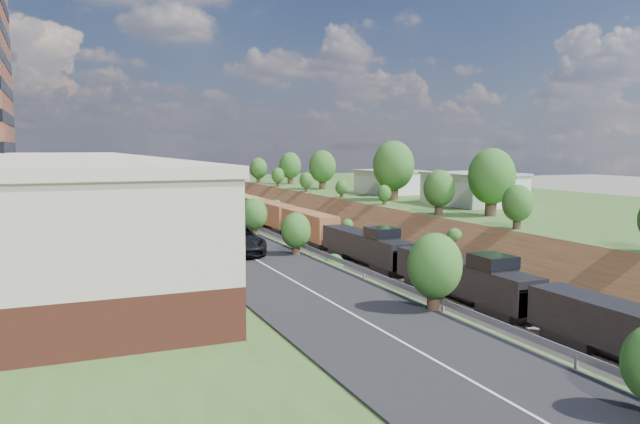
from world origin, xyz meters
TOP-DOWN VIEW (x-y plane):
  - platform_left at (-33.00, 60.00)m, footprint 44.00×180.00m
  - platform_right at (33.00, 60.00)m, footprint 44.00×180.00m
  - embankment_left at (-11.00, 60.00)m, footprint 10.00×180.00m
  - embankment_right at (11.00, 60.00)m, footprint 10.00×180.00m
  - rail_left_track at (-2.60, 60.00)m, footprint 1.58×180.00m
  - rail_right_track at (2.60, 60.00)m, footprint 1.58×180.00m
  - road at (-15.50, 60.00)m, footprint 8.00×180.00m
  - guardrail at (-11.40, 59.80)m, footprint 0.10×171.00m
  - commercial_building at (-28.00, 38.00)m, footprint 14.30×62.30m
  - overpass at (0.00, 122.00)m, footprint 24.50×8.30m
  - white_building_near at (23.50, 52.00)m, footprint 9.00×12.00m
  - white_building_far at (23.00, 74.00)m, footprint 8.00×10.00m
  - tree_right_large at (17.00, 40.00)m, footprint 5.25×5.25m
  - tree_left_crest at (-11.80, 20.00)m, footprint 2.45×2.45m
  - freight_train at (2.60, 88.16)m, footprint 2.76×170.82m
  - suv at (-15.98, 26.69)m, footprint 3.92×7.39m

SIDE VIEW (x-z plane):
  - embankment_left at x=-11.00m, z-range -5.00..5.00m
  - embankment_right at x=11.00m, z-range -5.00..5.00m
  - rail_left_track at x=-2.60m, z-range 0.00..0.18m
  - rail_right_track at x=2.60m, z-range 0.00..0.18m
  - freight_train at x=2.60m, z-range 0.18..4.73m
  - platform_left at x=-33.00m, z-range 0.00..5.00m
  - platform_right at x=33.00m, z-range 0.00..5.00m
  - overpass at x=0.00m, z-range 1.22..8.62m
  - road at x=-15.50m, z-range 5.00..5.10m
  - guardrail at x=-11.40m, z-range 5.20..5.90m
  - suv at x=-15.98m, z-range 5.10..7.08m
  - white_building_far at x=23.00m, z-range 5.00..8.60m
  - white_building_near at x=23.50m, z-range 5.00..9.00m
  - tree_left_crest at x=-11.80m, z-range 5.26..8.82m
  - commercial_building at x=-28.00m, z-range 5.01..12.01m
  - tree_right_large at x=17.00m, z-range 5.58..13.19m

